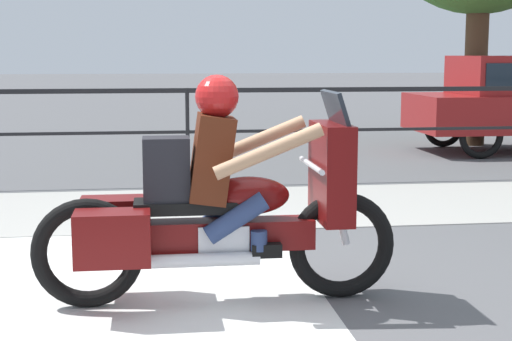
% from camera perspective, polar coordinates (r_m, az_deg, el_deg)
% --- Properties ---
extents(ground_plane, '(120.00, 120.00, 0.00)m').
position_cam_1_polar(ground_plane, '(5.37, -2.47, -9.79)').
color(ground_plane, '#565659').
extents(sidewalk_band, '(44.00, 2.40, 0.01)m').
position_cam_1_polar(sidewalk_band, '(8.66, -4.47, -2.69)').
color(sidewalk_band, '#A8A59E').
rests_on(sidewalk_band, ground).
extents(crosswalk_band, '(2.72, 6.00, 0.01)m').
position_cam_1_polar(crosswalk_band, '(5.17, -9.38, -10.61)').
color(crosswalk_band, silver).
rests_on(crosswalk_band, ground).
extents(fence_railing, '(36.00, 0.05, 1.25)m').
position_cam_1_polar(fence_railing, '(10.08, -5.02, 4.47)').
color(fence_railing, black).
rests_on(fence_railing, ground).
extents(motorcycle, '(2.47, 0.76, 1.55)m').
position_cam_1_polar(motorcycle, '(5.28, -2.74, -2.47)').
color(motorcycle, black).
rests_on(motorcycle, ground).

